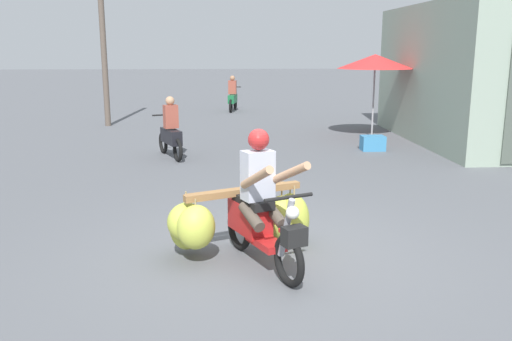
% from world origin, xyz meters
% --- Properties ---
extents(ground_plane, '(120.00, 120.00, 0.00)m').
position_xyz_m(ground_plane, '(0.00, 0.00, 0.00)').
color(ground_plane, '#56595E').
extents(motorbike_main_loaded, '(1.85, 1.83, 1.58)m').
position_xyz_m(motorbike_main_loaded, '(-0.33, 0.04, 0.49)').
color(motorbike_main_loaded, black).
rests_on(motorbike_main_loaded, ground).
extents(motorbike_distant_ahead_left, '(0.77, 1.53, 1.40)m').
position_xyz_m(motorbike_distant_ahead_left, '(-1.72, 6.14, 0.57)').
color(motorbike_distant_ahead_left, black).
rests_on(motorbike_distant_ahead_left, ground).
extents(motorbike_distant_ahead_right, '(0.56, 1.61, 1.40)m').
position_xyz_m(motorbike_distant_ahead_right, '(-0.10, 15.38, 0.57)').
color(motorbike_distant_ahead_right, black).
rests_on(motorbike_distant_ahead_right, ground).
extents(shopfront_building, '(3.74, 6.54, 3.56)m').
position_xyz_m(shopfront_building, '(6.37, 7.93, 1.78)').
color(shopfront_building, gray).
rests_on(shopfront_building, ground).
extents(market_umbrella_near_shop, '(2.06, 2.06, 2.28)m').
position_xyz_m(market_umbrella_near_shop, '(3.62, 8.69, 2.09)').
color(market_umbrella_near_shop, '#99999E').
rests_on(market_umbrella_near_shop, ground).
extents(produce_crate, '(0.56, 0.40, 0.36)m').
position_xyz_m(produce_crate, '(3.11, 6.76, 0.18)').
color(produce_crate, teal).
rests_on(produce_crate, ground).
extents(utility_pole, '(0.18, 0.18, 5.76)m').
position_xyz_m(utility_pole, '(-4.21, 11.58, 2.88)').
color(utility_pole, brown).
rests_on(utility_pole, ground).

